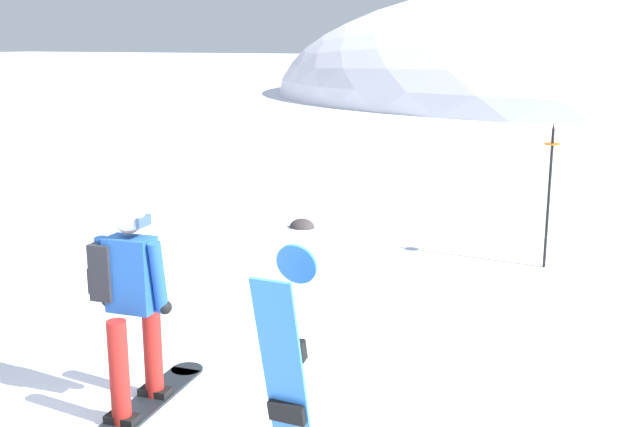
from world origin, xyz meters
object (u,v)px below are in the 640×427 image
Objects in this scene: rock_mid at (302,228)px; snowboarder_main at (130,301)px; spare_snowboard at (287,369)px; piste_marker_near at (549,186)px.

snowboarder_main is at bearing -77.15° from rock_mid.
spare_snowboard is 0.87× the size of piste_marker_near.
piste_marker_near is 3.97m from rock_mid.
spare_snowboard is 5.81m from piste_marker_near.
snowboarder_main is 1.61m from spare_snowboard.
snowboarder_main reaches higher than rock_mid.
piste_marker_near is (0.86, 5.74, 0.25)m from spare_snowboard.
spare_snowboard is 7.05m from rock_mid.
piste_marker_near reaches higher than rock_mid.
spare_snowboard is (1.55, -0.42, -0.10)m from snowboarder_main.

